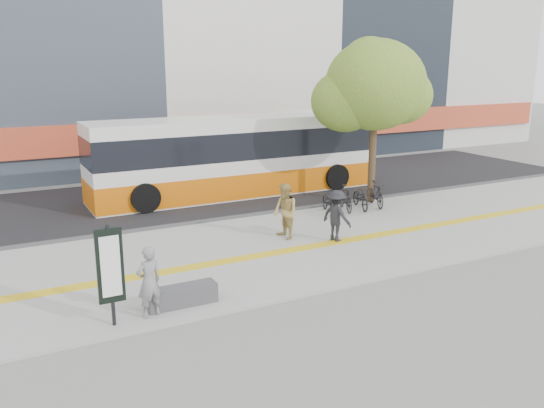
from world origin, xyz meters
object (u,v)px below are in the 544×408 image
pedestrian_tan (285,211)px  street_tree (373,87)px  signboard (110,267)px  bus (236,158)px  bench (182,296)px  seated_woman (149,282)px  pedestrian_dark (337,216)px

pedestrian_tan → street_tree: bearing=114.1°
signboard → pedestrian_tan: bearing=30.5°
street_tree → bus: 6.23m
bench → signboard: size_ratio=0.73×
bus → seated_woman: bus is taller
seated_woman → pedestrian_tan: (5.30, 3.52, 0.07)m
seated_woman → pedestrian_tan: bearing=-160.6°
signboard → street_tree: street_tree is taller
street_tree → pedestrian_dark: size_ratio=3.96×
signboard → street_tree: (11.38, 6.33, 3.15)m
bench → bus: bus is taller
street_tree → pedestrian_tan: 6.93m
seated_woman → signboard: bearing=-9.4°
seated_woman → pedestrian_tan: 6.36m
pedestrian_dark → street_tree: bearing=-65.5°
bench → seated_woman: 1.01m
signboard → street_tree: size_ratio=0.35×
street_tree → bus: size_ratio=0.53×
street_tree → pedestrian_tan: bearing=-152.6°
street_tree → pedestrian_dark: bearing=-137.4°
bus → pedestrian_dark: size_ratio=7.53×
seated_woman → bench: bearing=-177.7°
signboard → pedestrian_dark: size_ratio=1.38×
pedestrian_tan → bench: bearing=-57.2°
bench → pedestrian_tan: bearing=36.1°
bus → pedestrian_tan: 6.56m
bench → seated_woman: bearing=-163.4°
pedestrian_tan → pedestrian_dark: (1.28, -0.93, -0.07)m
seated_woman → pedestrian_dark: same height
pedestrian_dark → bench: bearing=94.0°
bus → signboard: bearing=-126.1°
bench → street_tree: bearing=31.6°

